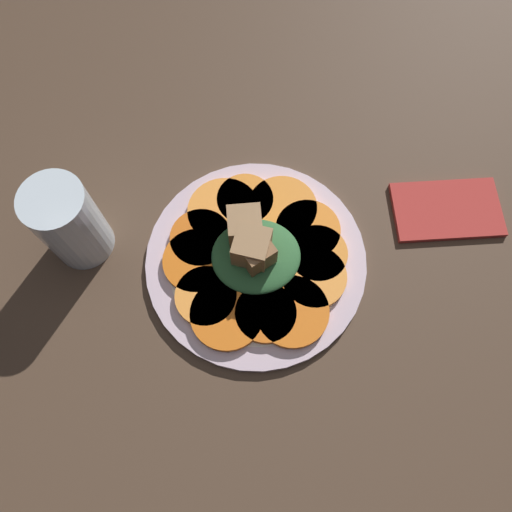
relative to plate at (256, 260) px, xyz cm
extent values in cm
cube|color=#4C3828|center=(0.00, 0.00, -1.52)|extent=(120.00, 120.00, 2.00)
cylinder|color=silver|center=(0.00, 0.00, -0.02)|extent=(27.91, 27.91, 1.00)
cylinder|color=white|center=(0.00, 0.00, 0.03)|extent=(22.33, 22.33, 1.00)
cylinder|color=#F99539|center=(-6.38, -4.65, 1.07)|extent=(7.53, 7.53, 0.97)
cylinder|color=orange|center=(-3.92, -7.05, 1.07)|extent=(8.92, 8.92, 0.97)
cylinder|color=orange|center=(0.70, -7.19, 1.07)|extent=(7.40, 7.40, 0.97)
cylinder|color=orange|center=(3.87, -7.21, 1.07)|extent=(8.93, 8.93, 0.97)
cylinder|color=#F99539|center=(6.95, -3.02, 1.07)|extent=(8.09, 8.09, 0.97)
cylinder|color=orange|center=(7.72, -0.02, 1.07)|extent=(7.54, 7.54, 0.97)
cylinder|color=orange|center=(6.83, 3.28, 1.07)|extent=(8.31, 8.31, 0.97)
cylinder|color=orange|center=(3.84, 6.66, 1.07)|extent=(9.02, 9.02, 0.97)
cylinder|color=orange|center=(-0.92, 8.12, 1.07)|extent=(7.39, 7.39, 0.97)
cylinder|color=orange|center=(-3.73, 6.61, 1.07)|extent=(9.45, 9.45, 0.97)
cylinder|color=orange|center=(-6.81, 3.06, 1.07)|extent=(7.84, 7.84, 0.97)
cylinder|color=orange|center=(-7.42, -0.26, 1.07)|extent=(8.43, 8.43, 0.97)
ellipsoid|color=#2D6033|center=(0.00, 0.00, 1.59)|extent=(11.11, 10.00, 2.01)
cube|color=#9E754C|center=(-1.18, 2.78, 4.61)|extent=(4.13, 4.13, 4.04)
cube|color=brown|center=(-0.33, -0.65, 4.40)|extent=(4.95, 4.95, 3.62)
cube|color=#9E754C|center=(-0.51, 0.07, 4.65)|extent=(5.18, 5.18, 4.12)
cube|color=silver|center=(3.47, -5.04, 0.78)|extent=(12.31, 1.48, 0.40)
cube|color=silver|center=(-3.42, -4.83, 0.78)|extent=(1.56, 2.35, 0.40)
cube|color=silver|center=(-6.61, -5.73, 0.78)|extent=(4.85, 0.46, 0.40)
cube|color=silver|center=(-6.59, -5.06, 0.78)|extent=(4.85, 0.46, 0.40)
cube|color=silver|center=(-6.57, -4.40, 0.78)|extent=(4.85, 0.46, 0.40)
cube|color=silver|center=(-6.55, -3.73, 0.78)|extent=(4.85, 0.46, 0.40)
cylinder|color=silver|center=(-21.88, 4.05, 5.63)|extent=(7.48, 7.48, 12.30)
cube|color=#B2332D|center=(25.69, 5.60, -0.12)|extent=(14.13, 8.48, 0.80)
camera|label=1|loc=(-1.41, -22.12, 59.26)|focal=35.00mm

